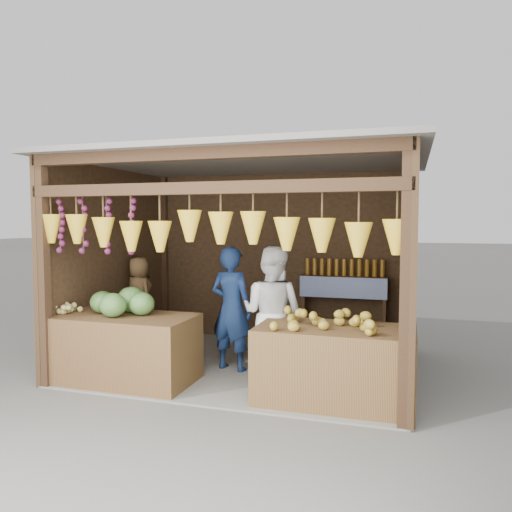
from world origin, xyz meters
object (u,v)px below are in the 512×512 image
Objects in this scene: vendor_seated at (139,294)px; counter_right at (335,365)px; woman_standing at (272,313)px; man_standing at (231,309)px; counter_left at (121,349)px.

counter_right is at bearing -173.34° from vendor_seated.
woman_standing is at bearing -167.66° from vendor_seated.
woman_standing is at bearing 173.92° from man_standing.
counter_left is 1.09× the size of man_standing.
vendor_seated reaches higher than counter_right.
counter_left is at bearing 139.15° from vendor_seated.
woman_standing is at bearing 20.32° from counter_left.
counter_right is 1.49× the size of vendor_seated.
man_standing is 1.46× the size of vendor_seated.
counter_left is 1.36m from vendor_seated.
woman_standing is (0.57, -0.18, 0.01)m from man_standing.
woman_standing is (1.65, 0.61, 0.40)m from counter_left.
man_standing is 0.60m from woman_standing.
vendor_seated is (-0.47, 1.20, 0.45)m from counter_left.
man_standing is at bearing 36.41° from counter_left.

